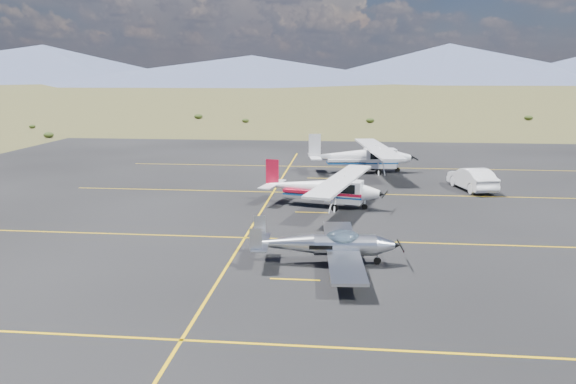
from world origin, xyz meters
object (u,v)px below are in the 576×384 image
(aircraft_low_wing, at_px, (328,245))
(aircraft_cessna, at_px, (324,187))
(aircraft_plain, at_px, (362,156))
(sedan, at_px, (472,179))

(aircraft_low_wing, relative_size, aircraft_cessna, 0.78)
(aircraft_plain, distance_m, sedan, 9.73)
(sedan, bearing_deg, aircraft_cessna, 16.84)
(aircraft_plain, height_order, sedan, aircraft_plain)
(aircraft_low_wing, bearing_deg, aircraft_cessna, 89.03)
(aircraft_low_wing, distance_m, sedan, 19.24)
(aircraft_cessna, relative_size, aircraft_plain, 0.86)
(aircraft_cessna, distance_m, sedan, 11.84)
(aircraft_cessna, height_order, sedan, aircraft_cessna)
(aircraft_cessna, xyz_separation_m, aircraft_plain, (2.63, 12.27, 0.20))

